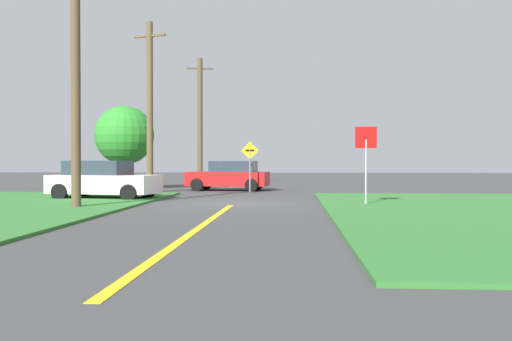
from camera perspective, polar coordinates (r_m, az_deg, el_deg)
ground_plane at (r=21.27m, az=-2.28°, el=-3.36°), size 120.00×120.00×0.00m
lane_stripe_center at (r=13.37m, az=-5.89°, el=-5.87°), size 0.20×14.00×0.01m
stop_sign at (r=20.40m, az=11.04°, el=2.04°), size 0.76×0.07×2.82m
car_approaching_junction at (r=30.95m, az=-2.70°, el=-0.53°), size 4.55×2.53×1.62m
parked_car_near_building at (r=24.52m, az=-15.19°, el=-0.94°), size 4.67×2.62×1.62m
utility_pole_near at (r=19.99m, az=-17.74°, el=8.87°), size 1.80×0.39×8.53m
utility_pole_mid at (r=29.44m, az=-10.67°, el=6.46°), size 1.76×0.64×8.68m
utility_pole_far at (r=38.95m, az=-5.67°, el=5.06°), size 1.79×0.44×8.65m
direction_sign at (r=28.79m, az=-0.61°, el=0.98°), size 0.90×0.10×2.60m
oak_tree_left at (r=33.15m, az=-13.14°, el=3.46°), size 3.36×3.36×4.77m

